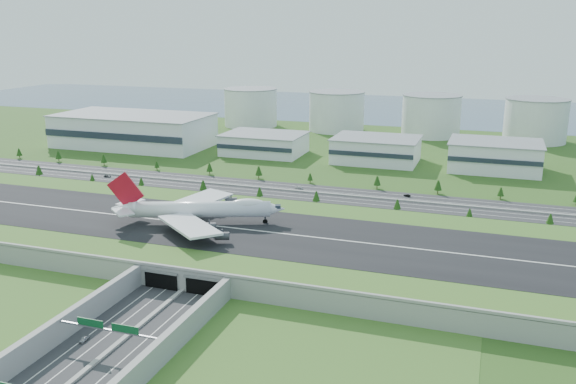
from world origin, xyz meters
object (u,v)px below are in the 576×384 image
(boeing_747, at_px, (199,209))
(car_7, at_px, (298,187))
(car_5, at_px, (407,195))
(car_2, at_px, (179,325))
(fuel_tank_a, at_px, (251,108))
(car_0, at_px, (84,339))
(car_4, at_px, (107,176))

(boeing_747, relative_size, car_7, 15.04)
(car_5, bearing_deg, car_2, 6.61)
(fuel_tank_a, distance_m, car_5, 273.18)
(car_2, height_order, car_7, car_2)
(car_0, xyz_separation_m, car_2, (23.28, 17.60, 0.03))
(car_7, bearing_deg, boeing_747, 8.85)
(fuel_tank_a, bearing_deg, boeing_747, -71.84)
(car_4, relative_size, car_7, 0.92)
(car_4, bearing_deg, car_2, -143.85)
(car_5, bearing_deg, car_0, 1.67)
(car_0, height_order, car_2, car_2)
(car_7, bearing_deg, car_4, -67.24)
(fuel_tank_a, bearing_deg, car_5, -48.84)
(boeing_747, relative_size, car_0, 18.12)
(boeing_747, height_order, car_5, boeing_747)
(car_4, distance_m, car_5, 188.86)
(boeing_747, xyz_separation_m, car_5, (78.16, 103.51, -14.07))
(car_5, bearing_deg, fuel_tank_a, -117.46)
(fuel_tank_a, bearing_deg, car_7, -60.99)
(car_2, bearing_deg, boeing_747, -85.99)
(fuel_tank_a, xyz_separation_m, boeing_747, (101.29, -308.80, -2.65))
(car_4, distance_m, car_7, 125.07)
(car_4, xyz_separation_m, car_7, (124.45, 12.45, -0.06))
(car_2, xyz_separation_m, car_5, (47.32, 179.40, -0.08))
(car_7, bearing_deg, car_0, 15.02)
(fuel_tank_a, relative_size, car_2, 9.42)
(car_5, bearing_deg, car_4, -63.81)
(boeing_747, bearing_deg, car_4, 121.48)
(car_0, relative_size, car_4, 0.91)
(car_4, xyz_separation_m, car_5, (188.19, 15.84, -0.12))
(car_0, relative_size, car_2, 0.78)
(boeing_747, distance_m, car_7, 102.12)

